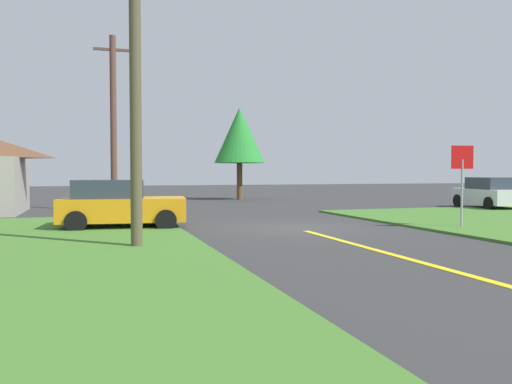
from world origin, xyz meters
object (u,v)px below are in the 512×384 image
car_on_crossroad (491,193)px  utility_pole_near (135,89)px  stop_sign (462,170)px  utility_pole_mid (113,121)px  oak_tree_left (239,135)px  parked_car_near_building (120,204)px

car_on_crossroad → utility_pole_near: utility_pole_near is taller
car_on_crossroad → utility_pole_near: 20.61m
stop_sign → car_on_crossroad: (8.00, 7.27, -1.13)m
utility_pole_near → utility_pole_mid: bearing=90.2°
utility_pole_mid → oak_tree_left: (8.69, 8.13, 0.10)m
stop_sign → utility_pole_near: utility_pole_near is taller
stop_sign → car_on_crossroad: size_ratio=0.62×
utility_pole_near → parked_car_near_building: bearing=92.0°
parked_car_near_building → stop_sign: bearing=-11.6°
oak_tree_left → utility_pole_mid: bearing=-136.9°
parked_car_near_building → utility_pole_mid: (0.13, 8.15, 3.54)m
parked_car_near_building → oak_tree_left: oak_tree_left is taller
oak_tree_left → stop_sign: bearing=-84.5°
utility_pole_mid → oak_tree_left: bearing=43.1°
stop_sign → utility_pole_near: size_ratio=0.37×
utility_pole_near → utility_pole_mid: 12.88m
stop_sign → parked_car_near_building: bearing=-8.7°
car_on_crossroad → oak_tree_left: oak_tree_left is taller
stop_sign → oak_tree_left: oak_tree_left is taller
car_on_crossroad → utility_pole_mid: utility_pole_mid is taller
stop_sign → parked_car_near_building: stop_sign is taller
parked_car_near_building → oak_tree_left: size_ratio=0.66×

